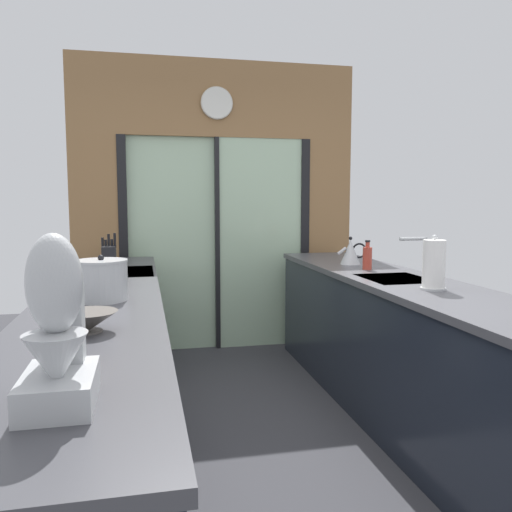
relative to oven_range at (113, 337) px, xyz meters
The scene contains 13 objects.
ground_plane 1.21m from the oven_range, 35.58° to the right, with size 5.04×7.60×0.02m, color #38383D.
back_wall_unit 1.81m from the oven_range, 51.68° to the left, with size 2.64×0.12×2.70m.
left_counter_run 1.12m from the oven_range, 90.08° to the right, with size 0.62×3.80×0.92m.
right_counter_run 2.05m from the oven_range, 27.56° to the right, with size 0.62×3.80×0.92m.
sink_faucet 2.18m from the oven_range, 19.60° to the right, with size 0.19×0.02×0.26m.
oven_range is the anchor object (origin of this frame).
mixing_bowl 1.78m from the oven_range, 89.38° to the right, with size 0.22×0.22×0.08m.
knife_block 0.73m from the oven_range, 87.63° to the right, with size 0.09×0.14×0.30m.
stand_mixer 2.49m from the oven_range, 89.56° to the right, with size 0.17×0.27×0.42m.
stock_pot 1.21m from the oven_range, 89.01° to the right, with size 0.26×0.26×0.23m.
kettle 1.89m from the oven_range, ahead, with size 0.24×0.16×0.22m.
soap_bottle_far 1.90m from the oven_range, ahead, with size 0.07×0.07×0.21m.
paper_towel_roll 2.21m from the oven_range, 32.23° to the right, with size 0.14×0.14×0.31m.
Camera 1 is at (-0.68, -2.45, 1.41)m, focal length 36.20 mm.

